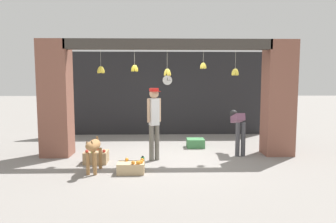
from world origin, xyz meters
name	(u,v)px	position (x,y,z in m)	size (l,w,h in m)	color
ground_plane	(168,158)	(0.00, 0.00, 0.00)	(60.00, 60.00, 0.00)	gray
shop_back_wall	(166,94)	(0.00, 3.24, 1.42)	(6.82, 0.12, 2.84)	#232326
shop_pillar_left	(56,99)	(-2.76, 0.30, 1.42)	(0.70, 0.60, 2.84)	brown
shop_pillar_right	(279,98)	(2.76, 0.30, 1.42)	(0.70, 0.60, 2.84)	brown
storefront_awning	(168,46)	(0.00, 0.12, 2.68)	(4.92, 0.26, 0.88)	#3D3833
dog	(94,148)	(-1.55, -1.11, 0.50)	(0.26, 0.84, 0.72)	#9E7042
shopkeeper	(154,118)	(-0.34, -0.22, 1.00)	(0.32, 0.31, 1.69)	#6B665B
worker_stooping	(238,126)	(1.77, 0.36, 0.73)	(0.25, 0.83, 1.09)	#424247
fruit_crate_oranges	(131,167)	(-0.78, -1.20, 0.12)	(0.54, 0.35, 0.29)	tan
fruit_crate_apples	(96,157)	(-1.65, -0.41, 0.14)	(0.51, 0.42, 0.34)	tan
produce_box_green	(195,143)	(0.79, 1.13, 0.12)	(0.48, 0.42, 0.24)	#42844C
water_bottle	(143,162)	(-0.58, -0.73, 0.11)	(0.08, 0.08, 0.23)	#38934C
wall_clock	(167,80)	(0.04, 3.17, 1.88)	(0.35, 0.03, 0.35)	black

